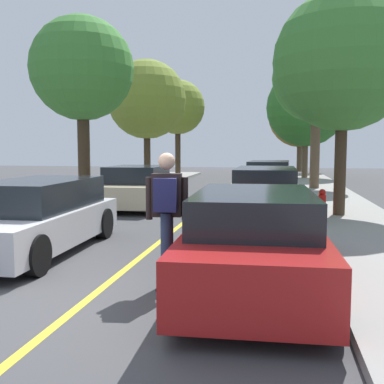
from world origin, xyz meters
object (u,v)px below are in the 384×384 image
skateboard (167,282)px  street_tree_right_nearest (343,61)px  street_tree_left_nearest (82,70)px  street_tree_right_far (306,107)px  street_tree_right_near (317,79)px  parked_car_right_far (269,179)px  street_tree_left_far (178,107)px  skateboarder (167,209)px  parked_car_right_nearest (254,240)px  parked_car_left_nearest (35,216)px  fire_hydrant (322,202)px  street_tree_right_farthest (300,116)px  parked_car_right_near (266,192)px  street_tree_left_near (147,100)px  parked_car_left_near (137,188)px

skateboard → street_tree_right_nearest: bearing=65.0°
street_tree_left_nearest → street_tree_right_far: (8.02, 13.95, -0.16)m
street_tree_right_near → skateboard: 16.15m
parked_car_right_far → street_tree_left_nearest: 8.22m
parked_car_right_far → street_tree_right_near: bearing=52.8°
street_tree_left_far → skateboarder: (4.90, -23.37, -3.41)m
skateboard → parked_car_right_nearest: bearing=13.9°
parked_car_left_nearest → street_tree_left_nearest: (-1.95, 6.72, 3.83)m
fire_hydrant → skateboarder: (-2.67, -6.57, 0.63)m
street_tree_right_farthest → skateboarder: bearing=-96.0°
street_tree_left_far → parked_car_right_near: bearing=-69.8°
parked_car_right_near → street_tree_left_far: street_tree_left_far is taller
street_tree_left_near → street_tree_right_farthest: size_ratio=0.93×
street_tree_left_near → fire_hydrant: street_tree_left_near is taller
street_tree_right_nearest → fire_hydrant: street_tree_right_nearest is taller
street_tree_left_near → street_tree_right_far: (8.02, 6.30, 0.04)m
street_tree_left_nearest → street_tree_left_far: bearing=90.0°
street_tree_right_far → skateboarder: bearing=-97.9°
street_tree_left_nearest → fire_hydrant: 8.77m
parked_car_right_near → street_tree_right_farthest: street_tree_right_farthest is taller
parked_car_left_near → street_tree_right_farthest: (6.06, 21.31, 3.66)m
street_tree_right_nearest → street_tree_left_near: bearing=130.4°
street_tree_left_near → street_tree_right_near: 8.11m
skateboarder → parked_car_right_near: bearing=80.5°
street_tree_left_far → street_tree_right_near: street_tree_right_near is taller
street_tree_left_near → street_tree_left_nearest: bearing=-90.0°
street_tree_right_nearest → fire_hydrant: 3.72m
parked_car_left_near → parked_car_right_nearest: (4.11, -7.83, 0.01)m
street_tree_right_farthest → skateboarder: size_ratio=3.71×
parked_car_left_near → parked_car_right_near: 4.29m
parked_car_right_nearest → fire_hydrant: (1.50, 6.25, -0.17)m
street_tree_right_nearest → parked_car_right_near: bearing=174.1°
street_tree_left_near → street_tree_right_farthest: 15.55m
parked_car_left_near → street_tree_left_far: size_ratio=0.66×
street_tree_right_near → street_tree_right_farthest: bearing=90.0°
street_tree_left_nearest → parked_car_left_nearest: bearing=-73.8°
street_tree_left_nearest → skateboard: size_ratio=7.08×
parked_car_right_far → skateboarder: skateboarder is taller
street_tree_left_nearest → street_tree_right_near: bearing=39.5°
parked_car_right_near → street_tree_right_near: street_tree_right_near is taller
street_tree_right_nearest → street_tree_right_farthest: bearing=90.0°
street_tree_left_nearest → street_tree_right_far: street_tree_right_far is taller
parked_car_left_nearest → street_tree_left_nearest: size_ratio=0.72×
street_tree_left_near → street_tree_right_near: (8.02, -1.03, 0.66)m
street_tree_left_near → fire_hydrant: 12.78m
parked_car_right_nearest → street_tree_left_far: (-6.06, 23.05, 3.86)m
parked_car_left_nearest → street_tree_right_farthest: size_ratio=0.68×
parked_car_right_near → fire_hydrant: (1.50, -0.36, -0.21)m
street_tree_right_near → parked_car_right_nearest: bearing=-97.5°
street_tree_left_nearest → street_tree_right_near: 10.41m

